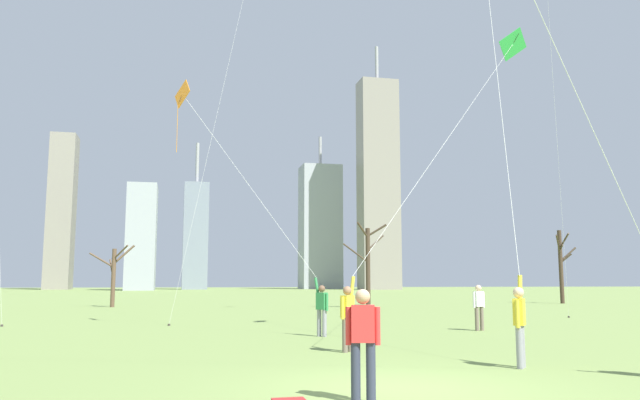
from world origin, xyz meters
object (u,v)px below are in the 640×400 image
object	(u,v)px
bare_tree_leftmost	(561,263)
bare_tree_right_of_center	(368,263)
kite_flyer_foreground_left_yellow	(539,31)
bystander_watching_nearby	(479,305)
kite_flyer_midfield_center_green	(404,222)
bare_tree_left_of_center	(114,273)
bystander_strolling_midfield	(363,339)
kite_flyer_midfield_right_white	(507,197)
kite_flyer_midfield_left_orange	(287,254)

from	to	relation	value
bare_tree_leftmost	bare_tree_right_of_center	bearing A→B (deg)	-164.64
bare_tree_leftmost	kite_flyer_foreground_left_yellow	bearing A→B (deg)	-124.26
bare_tree_right_of_center	bystander_watching_nearby	bearing A→B (deg)	-95.92
kite_flyer_foreground_left_yellow	kite_flyer_midfield_center_green	distance (m)	8.82
bare_tree_right_of_center	bare_tree_leftmost	size ratio (longest dim) A/B	0.96
bare_tree_left_of_center	bystander_strolling_midfield	bearing A→B (deg)	-79.65
kite_flyer_midfield_right_white	bare_tree_left_of_center	xyz separation A→B (m)	(-11.52, 33.15, -1.30)
bare_tree_left_of_center	kite_flyer_midfield_right_white	bearing A→B (deg)	-70.83
kite_flyer_midfield_left_orange	bare_tree_leftmost	world-z (taller)	kite_flyer_midfield_left_orange
bare_tree_right_of_center	bare_tree_leftmost	world-z (taller)	bare_tree_leftmost
kite_flyer_midfield_right_white	bare_tree_right_of_center	size ratio (longest dim) A/B	2.59
kite_flyer_foreground_left_yellow	bystander_strolling_midfield	bearing A→B (deg)	172.51
kite_flyer_midfield_right_white	bare_tree_leftmost	world-z (taller)	kite_flyer_midfield_right_white
bystander_watching_nearby	bare_tree_right_of_center	xyz separation A→B (m)	(2.05, 19.72, 2.10)
kite_flyer_midfield_left_orange	bare_tree_left_of_center	xyz separation A→B (m)	(-7.76, 25.28, -0.30)
kite_flyer_midfield_left_orange	kite_flyer_midfield_right_white	distance (m)	8.78
kite_flyer_foreground_left_yellow	kite_flyer_midfield_left_orange	xyz separation A→B (m)	(-1.91, 12.29, -3.05)
kite_flyer_foreground_left_yellow	kite_flyer_midfield_right_white	xyz separation A→B (m)	(1.85, 4.42, -2.05)
bystander_watching_nearby	bare_tree_left_of_center	xyz separation A→B (m)	(-14.77, 25.23, 1.47)
kite_flyer_midfield_center_green	bare_tree_leftmost	bearing A→B (deg)	49.50
kite_flyer_midfield_left_orange	bystander_strolling_midfield	world-z (taller)	kite_flyer_midfield_left_orange
kite_flyer_midfield_left_orange	kite_flyer_midfield_center_green	world-z (taller)	kite_flyer_midfield_center_green
bare_tree_left_of_center	bare_tree_leftmost	world-z (taller)	bare_tree_leftmost
kite_flyer_midfield_center_green	bare_tree_left_of_center	xyz separation A→B (m)	(-10.51, 29.09, -1.06)
bare_tree_right_of_center	bystander_strolling_midfield	bearing A→B (deg)	-107.58
bystander_strolling_midfield	bare_tree_left_of_center	distance (m)	37.83
kite_flyer_foreground_left_yellow	kite_flyer_midfield_left_orange	size ratio (longest dim) A/B	1.98
bystander_strolling_midfield	bare_tree_right_of_center	bearing A→B (deg)	72.42
kite_flyer_midfield_right_white	bare_tree_left_of_center	world-z (taller)	kite_flyer_midfield_right_white
bystander_watching_nearby	kite_flyer_midfield_right_white	bearing A→B (deg)	-112.34
kite_flyer_midfield_center_green	bare_tree_leftmost	world-z (taller)	kite_flyer_midfield_center_green
kite_flyer_midfield_left_orange	bare_tree_leftmost	distance (m)	36.69
bystander_strolling_midfield	bare_tree_left_of_center	size ratio (longest dim) A/B	0.37
kite_flyer_midfield_left_orange	bystander_watching_nearby	distance (m)	7.23
kite_flyer_midfield_center_green	bystander_watching_nearby	distance (m)	6.28
kite_flyer_foreground_left_yellow	kite_flyer_midfield_right_white	distance (m)	5.21
kite_flyer_foreground_left_yellow	bare_tree_right_of_center	xyz separation A→B (m)	(7.15, 32.04, -2.72)
bare_tree_right_of_center	kite_flyer_midfield_center_green	bearing A→B (deg)	-104.99
kite_flyer_midfield_center_green	bare_tree_right_of_center	distance (m)	24.41
kite_flyer_midfield_center_green	kite_flyer_midfield_right_white	xyz separation A→B (m)	(1.02, -4.06, 0.24)
kite_flyer_midfield_center_green	kite_flyer_midfield_left_orange	bearing A→B (deg)	125.74
bystander_watching_nearby	kite_flyer_midfield_left_orange	bearing A→B (deg)	-179.66
kite_flyer_midfield_left_orange	bystander_watching_nearby	world-z (taller)	kite_flyer_midfield_left_orange
kite_flyer_foreground_left_yellow	bare_tree_leftmost	distance (m)	44.84
kite_flyer_midfield_right_white	bare_tree_left_of_center	distance (m)	35.12
kite_flyer_midfield_right_white	bare_tree_leftmost	distance (m)	40.09
kite_flyer_midfield_right_white	bystander_strolling_midfield	distance (m)	6.81
bystander_strolling_midfield	kite_flyer_foreground_left_yellow	bearing A→B (deg)	-7.49
bystander_watching_nearby	bare_tree_left_of_center	size ratio (longest dim) A/B	0.37
bystander_strolling_midfield	bare_tree_leftmost	xyz separation A→B (m)	(28.08, 36.63, 2.34)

